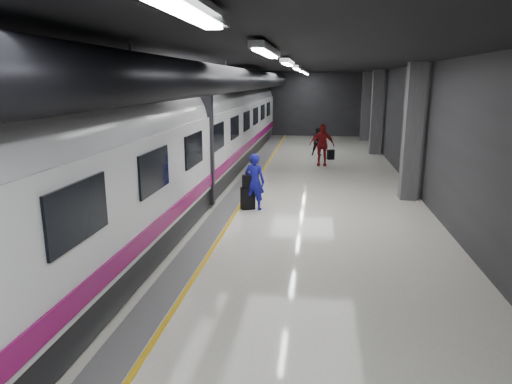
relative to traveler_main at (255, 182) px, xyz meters
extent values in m
plane|color=silver|center=(0.44, 0.02, -0.88)|extent=(40.00, 40.00, 0.00)
cube|color=black|center=(0.44, 0.02, 3.62)|extent=(10.00, 40.00, 0.02)
cube|color=#28282B|center=(0.44, 20.02, 1.37)|extent=(10.00, 0.02, 4.50)
cube|color=#28282B|center=(-4.56, 0.02, 1.37)|extent=(0.02, 40.00, 4.50)
cube|color=#28282B|center=(5.44, 0.02, 1.37)|extent=(0.02, 40.00, 4.50)
cube|color=slate|center=(-0.91, 0.02, -0.87)|extent=(0.65, 39.80, 0.01)
cube|color=yellow|center=(-0.51, 0.02, -0.87)|extent=(0.10, 39.80, 0.01)
cylinder|color=black|center=(-0.86, 0.02, 3.07)|extent=(0.80, 38.00, 0.80)
cube|color=silver|center=(1.04, -5.98, 3.52)|extent=(0.22, 2.60, 0.10)
cube|color=silver|center=(1.04, -0.98, 3.52)|extent=(0.22, 2.60, 0.10)
cube|color=silver|center=(1.04, 4.02, 3.52)|extent=(0.22, 2.60, 0.10)
cube|color=silver|center=(1.04, 9.02, 3.52)|extent=(0.22, 2.60, 0.10)
cube|color=silver|center=(1.04, 14.02, 3.52)|extent=(0.22, 2.60, 0.10)
cube|color=silver|center=(1.04, 18.02, 3.52)|extent=(0.22, 2.60, 0.10)
cube|color=#515154|center=(4.99, 2.02, 1.37)|extent=(0.55, 0.55, 4.50)
cube|color=#515154|center=(4.99, 12.02, 1.37)|extent=(0.55, 0.55, 4.50)
cube|color=#515154|center=(4.99, 18.02, 1.37)|extent=(0.55, 0.55, 4.50)
cube|color=black|center=(-2.81, 0.02, -0.53)|extent=(2.80, 38.00, 0.60)
cube|color=white|center=(-2.81, 0.02, 0.87)|extent=(2.90, 38.00, 2.20)
cylinder|color=white|center=(-2.81, 0.02, 1.82)|extent=(2.80, 38.00, 2.80)
cube|color=#890C59|center=(-1.34, 0.02, 0.07)|extent=(0.04, 38.00, 0.35)
cube|color=black|center=(-2.81, 0.02, 1.12)|extent=(3.05, 0.25, 3.80)
cube|color=black|center=(-1.34, -7.98, 1.27)|extent=(0.05, 1.60, 0.85)
cube|color=black|center=(-1.34, -4.98, 1.27)|extent=(0.05, 1.60, 0.85)
cube|color=black|center=(-1.34, -1.98, 1.27)|extent=(0.05, 1.60, 0.85)
cube|color=black|center=(-1.34, 1.02, 1.27)|extent=(0.05, 1.60, 0.85)
cube|color=black|center=(-1.34, 4.02, 1.27)|extent=(0.05, 1.60, 0.85)
cube|color=black|center=(-1.34, 7.02, 1.27)|extent=(0.05, 1.60, 0.85)
cube|color=black|center=(-1.34, 10.02, 1.27)|extent=(0.05, 1.60, 0.85)
cube|color=black|center=(-1.34, 13.02, 1.27)|extent=(0.05, 1.60, 0.85)
cube|color=black|center=(-1.34, 16.02, 1.27)|extent=(0.05, 1.60, 0.85)
imported|color=#1817AE|center=(0.00, 0.00, 0.00)|extent=(0.72, 0.56, 1.76)
cube|color=black|center=(-0.21, 0.00, -0.54)|extent=(0.49, 0.41, 0.69)
cube|color=black|center=(-0.24, -0.01, 0.01)|extent=(0.33, 0.23, 0.40)
imported|color=black|center=(1.92, 10.95, -0.12)|extent=(0.87, 0.77, 1.51)
imported|color=maroon|center=(2.09, 8.00, 0.10)|extent=(1.17, 0.53, 1.96)
cube|color=black|center=(2.57, 9.75, -0.63)|extent=(0.40, 0.33, 0.50)
camera|label=1|loc=(1.91, -13.64, 3.04)|focal=32.00mm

